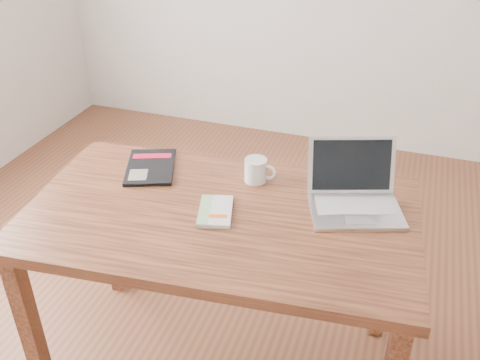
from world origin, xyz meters
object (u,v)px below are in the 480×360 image
(desk, at_px, (221,233))
(white_guidebook, at_px, (215,211))
(laptop, at_px, (354,194))
(coffee_mug, at_px, (256,170))
(black_guidebook, at_px, (151,167))

(desk, relative_size, white_guidebook, 6.81)
(laptop, height_order, coffee_mug, laptop)
(desk, bearing_deg, laptop, 18.68)
(desk, distance_m, laptop, 0.47)
(desk, relative_size, laptop, 3.69)
(black_guidebook, height_order, coffee_mug, coffee_mug)
(black_guidebook, bearing_deg, laptop, -21.43)
(desk, height_order, coffee_mug, coffee_mug)
(white_guidebook, xyz_separation_m, laptop, (0.43, 0.20, 0.04))
(white_guidebook, distance_m, black_guidebook, 0.39)
(black_guidebook, bearing_deg, white_guidebook, -51.55)
(laptop, bearing_deg, white_guidebook, -174.50)
(coffee_mug, bearing_deg, desk, -102.08)
(white_guidebook, relative_size, laptop, 0.54)
(white_guidebook, height_order, coffee_mug, coffee_mug)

